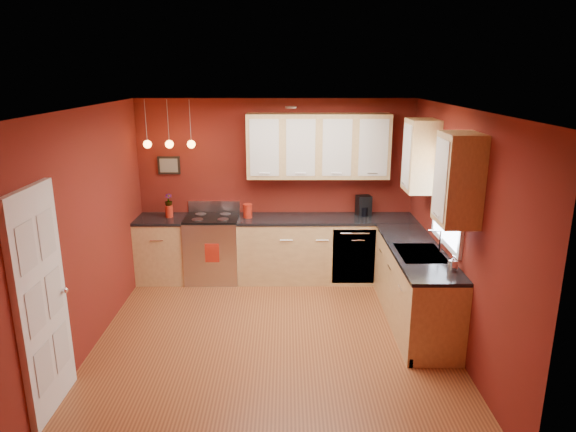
{
  "coord_description": "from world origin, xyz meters",
  "views": [
    {
      "loc": [
        0.15,
        -5.28,
        2.96
      ],
      "look_at": [
        0.17,
        1.0,
        1.19
      ],
      "focal_mm": 32.0,
      "sensor_mm": 36.0,
      "label": 1
    }
  ],
  "objects_px": {
    "soap_pump": "(453,263)",
    "sink": "(420,255)",
    "red_canister": "(248,211)",
    "coffee_maker": "(364,206)",
    "gas_range": "(213,248)"
  },
  "relations": [
    {
      "from": "gas_range",
      "to": "red_canister",
      "type": "distance_m",
      "value": 0.76
    },
    {
      "from": "gas_range",
      "to": "sink",
      "type": "height_order",
      "value": "sink"
    },
    {
      "from": "red_canister",
      "to": "coffee_maker",
      "type": "bearing_deg",
      "value": 4.57
    },
    {
      "from": "soap_pump",
      "to": "coffee_maker",
      "type": "bearing_deg",
      "value": 105.85
    },
    {
      "from": "coffee_maker",
      "to": "soap_pump",
      "type": "height_order",
      "value": "coffee_maker"
    },
    {
      "from": "coffee_maker",
      "to": "soap_pump",
      "type": "relative_size",
      "value": 1.7
    },
    {
      "from": "red_canister",
      "to": "coffee_maker",
      "type": "relative_size",
      "value": 0.69
    },
    {
      "from": "sink",
      "to": "coffee_maker",
      "type": "bearing_deg",
      "value": 104.61
    },
    {
      "from": "gas_range",
      "to": "sink",
      "type": "xyz_separation_m",
      "value": [
        2.62,
        -1.5,
        0.43
      ]
    },
    {
      "from": "sink",
      "to": "red_canister",
      "type": "distance_m",
      "value": 2.59
    },
    {
      "from": "sink",
      "to": "coffee_maker",
      "type": "relative_size",
      "value": 2.43
    },
    {
      "from": "red_canister",
      "to": "soap_pump",
      "type": "relative_size",
      "value": 1.17
    },
    {
      "from": "soap_pump",
      "to": "sink",
      "type": "bearing_deg",
      "value": 109.45
    },
    {
      "from": "sink",
      "to": "red_canister",
      "type": "bearing_deg",
      "value": 144.55
    },
    {
      "from": "coffee_maker",
      "to": "red_canister",
      "type": "bearing_deg",
      "value": 170.84
    }
  ]
}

